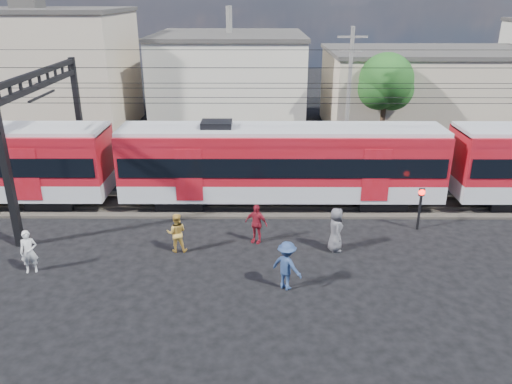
% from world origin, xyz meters
% --- Properties ---
extents(ground, '(120.00, 120.00, 0.00)m').
position_xyz_m(ground, '(0.00, 0.00, 0.00)').
color(ground, black).
rests_on(ground, ground).
extents(track_bed, '(70.00, 3.40, 0.12)m').
position_xyz_m(track_bed, '(0.00, 8.00, 0.06)').
color(track_bed, '#2D2823').
rests_on(track_bed, ground).
extents(rail_near, '(70.00, 0.12, 0.12)m').
position_xyz_m(rail_near, '(0.00, 7.25, 0.18)').
color(rail_near, '#59544C').
rests_on(rail_near, track_bed).
extents(rail_far, '(70.00, 0.12, 0.12)m').
position_xyz_m(rail_far, '(0.00, 8.75, 0.18)').
color(rail_far, '#59544C').
rests_on(rail_far, track_bed).
extents(commuter_train, '(50.30, 3.08, 4.17)m').
position_xyz_m(commuter_train, '(1.78, 8.00, 2.40)').
color(commuter_train, black).
rests_on(commuter_train, ground).
extents(catenary, '(70.00, 9.30, 7.52)m').
position_xyz_m(catenary, '(-8.65, 8.00, 5.14)').
color(catenary, black).
rests_on(catenary, ground).
extents(building_west, '(14.28, 10.20, 9.30)m').
position_xyz_m(building_west, '(-17.00, 24.00, 4.66)').
color(building_west, tan).
rests_on(building_west, ground).
extents(building_midwest, '(12.24, 12.24, 7.30)m').
position_xyz_m(building_midwest, '(-2.00, 27.00, 3.66)').
color(building_midwest, beige).
rests_on(building_midwest, ground).
extents(building_mideast, '(16.32, 10.20, 6.30)m').
position_xyz_m(building_mideast, '(14.00, 24.00, 3.16)').
color(building_mideast, tan).
rests_on(building_mideast, ground).
extents(utility_pole_mid, '(1.80, 0.24, 8.50)m').
position_xyz_m(utility_pole_mid, '(6.00, 15.00, 4.53)').
color(utility_pole_mid, slate).
rests_on(utility_pole_mid, ground).
extents(tree_near, '(3.82, 3.64, 6.72)m').
position_xyz_m(tree_near, '(9.19, 18.09, 4.66)').
color(tree_near, '#382619').
rests_on(tree_near, ground).
extents(pedestrian_a, '(0.74, 0.58, 1.77)m').
position_xyz_m(pedestrian_a, '(-8.55, 1.27, 0.88)').
color(pedestrian_a, silver).
rests_on(pedestrian_a, ground).
extents(pedestrian_b, '(0.87, 0.70, 1.73)m').
position_xyz_m(pedestrian_b, '(-3.04, 3.02, 0.86)').
color(pedestrian_b, gold).
rests_on(pedestrian_b, ground).
extents(pedestrian_c, '(1.41, 1.31, 1.91)m').
position_xyz_m(pedestrian_c, '(1.47, 0.13, 0.95)').
color(pedestrian_c, navy).
rests_on(pedestrian_c, ground).
extents(pedestrian_d, '(1.14, 0.83, 1.80)m').
position_xyz_m(pedestrian_d, '(0.33, 3.87, 0.90)').
color(pedestrian_d, maroon).
rests_on(pedestrian_d, ground).
extents(pedestrian_e, '(0.64, 0.96, 1.94)m').
position_xyz_m(pedestrian_e, '(3.71, 3.13, 0.97)').
color(pedestrian_e, '#504F54').
rests_on(pedestrian_e, ground).
extents(crossing_signal, '(0.30, 0.30, 2.05)m').
position_xyz_m(crossing_signal, '(7.87, 5.20, 1.42)').
color(crossing_signal, black).
rests_on(crossing_signal, ground).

